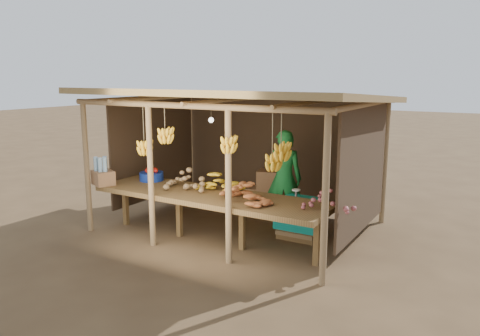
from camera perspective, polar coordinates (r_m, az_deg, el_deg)
The scene contains 13 objects.
ground at distance 8.33m, azimuth 0.00°, elevation -7.10°, with size 60.00×60.00×0.00m, color brown.
stall_structure at distance 7.84m, azimuth 0.04°, elevation 6.02°, with size 4.70×3.50×2.43m.
counter at distance 7.35m, azimuth -3.77°, elevation -3.62°, with size 3.90×1.05×0.80m.
potato_heap at distance 7.59m, azimuth -6.99°, elevation -1.33°, with size 0.86×0.51×0.36m, color #94744C, non-canonical shape.
sweet_potato_heap at distance 6.83m, azimuth 0.32°, elevation -2.70°, with size 0.86×0.52×0.35m, color #AA5A2B, non-canonical shape.
onion_heap at distance 6.53m, azimuth 10.61°, elevation -3.56°, with size 0.70×0.42×0.35m, color #A24F4F, non-canonical shape.
banana_pile at distance 7.55m, azimuth -2.64°, elevation -1.38°, with size 0.65×0.39×0.35m, color yellow, non-canonical shape.
tomato_basin at distance 8.38m, azimuth -10.74°, elevation -0.88°, with size 0.42×0.42×0.22m.
bottle_box at distance 8.22m, azimuth -16.37°, elevation -0.71°, with size 0.47×0.43×0.48m.
vendor at distance 8.11m, azimuth 5.36°, elevation -1.36°, with size 0.63×0.41×1.72m, color #186F2C.
tarp_crate at distance 7.74m, azimuth 7.38°, elevation -5.98°, with size 0.71×0.61×0.84m.
carton_stack at distance 9.33m, azimuth 2.74°, elevation -2.92°, with size 1.09×0.49×0.77m.
burlap_sacks at distance 9.69m, azimuth -6.03°, elevation -3.06°, with size 0.77×0.40×0.55m.
Camera 1 is at (4.02, -6.81, 2.62)m, focal length 35.00 mm.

